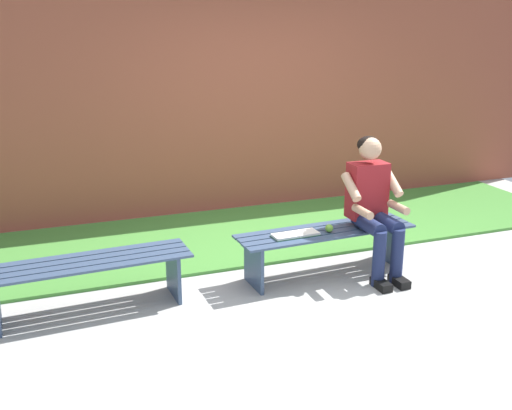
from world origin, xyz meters
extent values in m
cube|color=#B2B2AD|center=(1.02, 1.00, -0.02)|extent=(10.00, 7.00, 0.04)
cube|color=#478C38|center=(1.02, -1.23, 0.01)|extent=(9.00, 1.74, 0.03)
cube|color=#9E4C38|center=(0.50, -2.31, 1.48)|extent=(9.50, 0.24, 2.97)
cube|color=#384C6B|center=(0.01, -0.16, 0.41)|extent=(1.63, 0.17, 0.02)
cube|color=#384C6B|center=(0.00, -0.05, 0.41)|extent=(1.63, 0.17, 0.02)
cube|color=#384C6B|center=(0.00, 0.05, 0.41)|extent=(1.63, 0.17, 0.02)
cube|color=#384C6B|center=(-0.01, 0.16, 0.41)|extent=(1.63, 0.17, 0.02)
cube|color=#384C6B|center=(-0.69, -0.03, 0.20)|extent=(0.05, 0.38, 0.40)
cube|color=#384C6B|center=(0.69, 0.03, 0.20)|extent=(0.05, 0.38, 0.40)
cube|color=#384C6B|center=(2.05, -0.16, 0.41)|extent=(1.59, 0.17, 0.02)
cube|color=#384C6B|center=(2.05, -0.05, 0.41)|extent=(1.59, 0.17, 0.02)
cube|color=#384C6B|center=(2.04, 0.05, 0.41)|extent=(1.59, 0.17, 0.02)
cube|color=#384C6B|center=(2.04, 0.16, 0.41)|extent=(1.59, 0.17, 0.02)
cube|color=#384C6B|center=(1.37, -0.03, 0.20)|extent=(0.05, 0.38, 0.40)
cube|color=maroon|center=(-0.41, -0.02, 0.74)|extent=(0.34, 0.20, 0.50)
sphere|color=tan|center=(-0.41, -0.01, 1.12)|extent=(0.20, 0.20, 0.20)
ellipsoid|color=black|center=(-0.41, -0.04, 1.15)|extent=(0.20, 0.19, 0.15)
cylinder|color=navy|center=(-0.50, 0.18, 0.49)|extent=(0.13, 0.40, 0.13)
cylinder|color=navy|center=(-0.32, 0.18, 0.49)|extent=(0.13, 0.40, 0.13)
cylinder|color=navy|center=(-0.50, 0.38, 0.25)|extent=(0.11, 0.11, 0.49)
cube|color=black|center=(-0.50, 0.44, 0.04)|extent=(0.10, 0.22, 0.07)
cylinder|color=navy|center=(-0.32, 0.38, 0.25)|extent=(0.11, 0.11, 0.49)
cube|color=black|center=(-0.32, 0.44, 0.04)|extent=(0.10, 0.22, 0.07)
cylinder|color=tan|center=(-0.62, 0.06, 0.81)|extent=(0.08, 0.28, 0.23)
cylinder|color=tan|center=(-0.59, 0.22, 0.63)|extent=(0.07, 0.26, 0.07)
cylinder|color=tan|center=(-0.20, 0.06, 0.81)|extent=(0.08, 0.28, 0.23)
cylinder|color=tan|center=(-0.23, 0.22, 0.63)|extent=(0.07, 0.26, 0.07)
sphere|color=#72B738|center=(0.00, 0.06, 0.46)|extent=(0.07, 0.07, 0.07)
cube|color=white|center=(0.21, 0.04, 0.43)|extent=(0.21, 0.16, 0.02)
cube|color=white|center=(0.42, 0.05, 0.43)|extent=(0.21, 0.16, 0.02)
cube|color=#33724C|center=(0.32, 0.05, 0.43)|extent=(0.42, 0.18, 0.01)
camera|label=1|loc=(2.29, 4.40, 2.17)|focal=41.45mm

